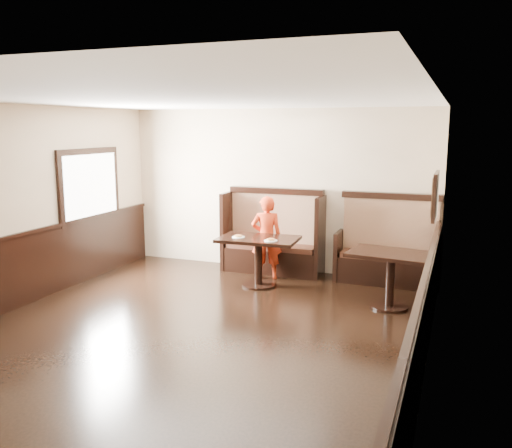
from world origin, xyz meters
The scene contains 9 objects.
ground centered at (0.00, 0.00, 0.00)m, with size 7.00×7.00×0.00m, color black.
room_shell centered at (-0.30, 0.28, 0.67)m, with size 7.00×7.00×7.00m.
booth_main centered at (0.00, 3.30, 0.53)m, with size 1.75×0.72×1.45m.
booth_neighbor centered at (1.95, 3.29, 0.48)m, with size 1.65×0.72×1.45m.
table_main centered at (0.06, 2.37, 0.60)m, with size 1.26×0.83×0.78m.
table_neighbor centered at (2.14, 2.05, 0.59)m, with size 1.22×0.89×0.79m.
child centered at (0.03, 2.84, 0.69)m, with size 0.50×0.33×1.38m, color red.
pizza_plate_left centered at (-0.23, 2.28, 0.80)m, with size 0.20×0.20×0.04m.
pizza_plate_right centered at (0.33, 2.20, 0.80)m, with size 0.21×0.21×0.04m.
Camera 1 is at (2.97, -5.40, 2.49)m, focal length 38.00 mm.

